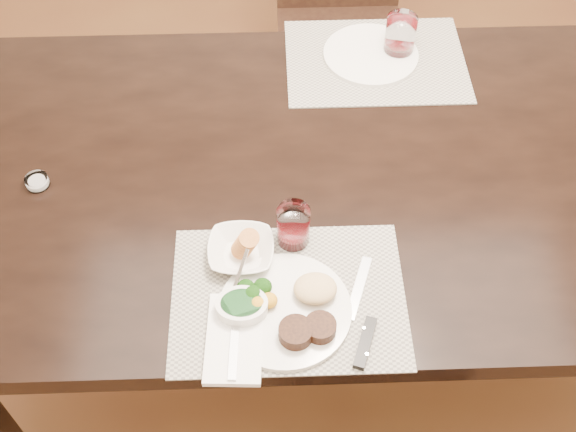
{
  "coord_description": "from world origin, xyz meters",
  "views": [
    {
      "loc": [
        -0.24,
        -1.09,
        1.97
      ],
      "look_at": [
        -0.21,
        -0.19,
        0.82
      ],
      "focal_mm": 45.0,
      "sensor_mm": 36.0,
      "label": 1
    }
  ],
  "objects_px": {
    "chair_far": "(341,9)",
    "dinner_plate": "(291,309)",
    "steak_knife": "(363,329)",
    "wine_glass_near": "(293,227)",
    "far_plate": "(371,55)",
    "cracker_bowl": "(241,250)"
  },
  "relations": [
    {
      "from": "cracker_bowl",
      "to": "far_plate",
      "type": "distance_m",
      "value": 0.7
    },
    {
      "from": "cracker_bowl",
      "to": "far_plate",
      "type": "bearing_deg",
      "value": 61.89
    },
    {
      "from": "far_plate",
      "to": "chair_far",
      "type": "bearing_deg",
      "value": 92.09
    },
    {
      "from": "steak_knife",
      "to": "cracker_bowl",
      "type": "relative_size",
      "value": 1.83
    },
    {
      "from": "steak_knife",
      "to": "cracker_bowl",
      "type": "distance_m",
      "value": 0.3
    },
    {
      "from": "wine_glass_near",
      "to": "far_plate",
      "type": "height_order",
      "value": "wine_glass_near"
    },
    {
      "from": "steak_knife",
      "to": "cracker_bowl",
      "type": "height_order",
      "value": "cracker_bowl"
    },
    {
      "from": "dinner_plate",
      "to": "steak_knife",
      "type": "relative_size",
      "value": 1.02
    },
    {
      "from": "dinner_plate",
      "to": "wine_glass_near",
      "type": "height_order",
      "value": "wine_glass_near"
    },
    {
      "from": "dinner_plate",
      "to": "cracker_bowl",
      "type": "height_order",
      "value": "cracker_bowl"
    },
    {
      "from": "steak_knife",
      "to": "wine_glass_near",
      "type": "distance_m",
      "value": 0.26
    },
    {
      "from": "chair_far",
      "to": "dinner_plate",
      "type": "distance_m",
      "value": 1.35
    },
    {
      "from": "chair_far",
      "to": "steak_knife",
      "type": "bearing_deg",
      "value": -93.32
    },
    {
      "from": "steak_knife",
      "to": "wine_glass_near",
      "type": "xyz_separation_m",
      "value": [
        -0.12,
        0.22,
        0.04
      ]
    },
    {
      "from": "steak_knife",
      "to": "far_plate",
      "type": "xyz_separation_m",
      "value": [
        0.1,
        0.8,
        -0.0
      ]
    },
    {
      "from": "chair_far",
      "to": "cracker_bowl",
      "type": "height_order",
      "value": "chair_far"
    },
    {
      "from": "chair_far",
      "to": "dinner_plate",
      "type": "xyz_separation_m",
      "value": [
        -0.21,
        -1.31,
        0.27
      ]
    },
    {
      "from": "dinner_plate",
      "to": "steak_knife",
      "type": "xyz_separation_m",
      "value": [
        0.14,
        -0.04,
        -0.01
      ]
    },
    {
      "from": "steak_knife",
      "to": "cracker_bowl",
      "type": "xyz_separation_m",
      "value": [
        -0.23,
        0.18,
        0.01
      ]
    },
    {
      "from": "chair_far",
      "to": "dinner_plate",
      "type": "bearing_deg",
      "value": -99.31
    },
    {
      "from": "chair_far",
      "to": "steak_knife",
      "type": "xyz_separation_m",
      "value": [
        -0.08,
        -1.35,
        0.26
      ]
    },
    {
      "from": "steak_knife",
      "to": "far_plate",
      "type": "distance_m",
      "value": 0.81
    }
  ]
}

